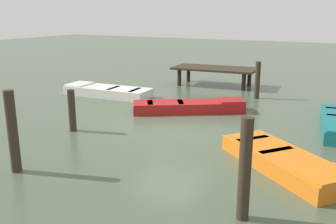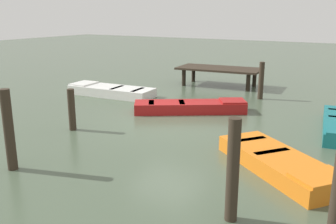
# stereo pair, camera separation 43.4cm
# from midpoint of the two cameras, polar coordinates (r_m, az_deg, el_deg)

# --- Properties ---
(ground_plane) EXTENTS (80.00, 80.00, 0.00)m
(ground_plane) POSITION_cam_midpoint_polar(r_m,az_deg,el_deg) (12.94, -0.96, -1.50)
(ground_plane) COLOR #475642
(dock_segment) EXTENTS (4.35, 2.27, 0.95)m
(dock_segment) POSITION_cam_midpoint_polar(r_m,az_deg,el_deg) (19.36, 6.51, 6.44)
(dock_segment) COLOR #33281E
(dock_segment) RESTS_ON ground_plane
(rowboat_orange) EXTENTS (3.54, 3.16, 0.46)m
(rowboat_orange) POSITION_cam_midpoint_polar(r_m,az_deg,el_deg) (9.38, 16.06, -7.24)
(rowboat_orange) COLOR orange
(rowboat_orange) RESTS_ON ground_plane
(rowboat_red) EXTENTS (4.07, 3.11, 0.46)m
(rowboat_red) POSITION_cam_midpoint_polar(r_m,az_deg,el_deg) (14.19, 2.46, 0.87)
(rowboat_red) COLOR maroon
(rowboat_red) RESTS_ON ground_plane
(rowboat_white) EXTENTS (4.10, 1.59, 0.46)m
(rowboat_white) POSITION_cam_midpoint_polar(r_m,az_deg,el_deg) (17.22, -10.01, 3.17)
(rowboat_white) COLOR silver
(rowboat_white) RESTS_ON ground_plane
(mooring_piling_center) EXTENTS (0.23, 0.23, 1.94)m
(mooring_piling_center) POSITION_cam_midpoint_polar(r_m,az_deg,el_deg) (6.79, 9.88, -8.72)
(mooring_piling_center) COLOR #33281E
(mooring_piling_center) RESTS_ON ground_plane
(mooring_piling_far_left) EXTENTS (0.23, 0.23, 1.35)m
(mooring_piling_far_left) POSITION_cam_midpoint_polar(r_m,az_deg,el_deg) (12.22, -15.50, 0.22)
(mooring_piling_far_left) COLOR #33281E
(mooring_piling_far_left) RESTS_ON ground_plane
(mooring_piling_near_left) EXTENTS (0.24, 0.24, 1.98)m
(mooring_piling_near_left) POSITION_cam_midpoint_polar(r_m,az_deg,el_deg) (9.46, -23.93, -2.81)
(mooring_piling_near_left) COLOR #33281E
(mooring_piling_near_left) RESTS_ON ground_plane
(mooring_piling_near_right) EXTENTS (0.23, 0.23, 1.63)m
(mooring_piling_near_right) POSITION_cam_midpoint_polar(r_m,az_deg,el_deg) (16.76, 12.83, 4.78)
(mooring_piling_near_right) COLOR #33281E
(mooring_piling_near_right) RESTS_ON ground_plane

